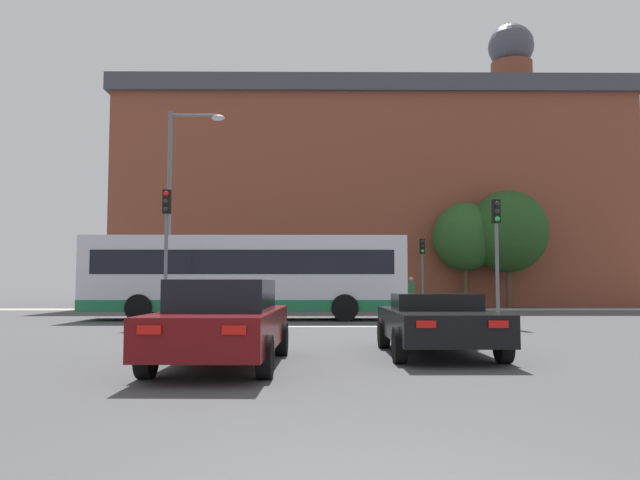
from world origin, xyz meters
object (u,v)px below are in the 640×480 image
Objects in this scene: pedestrian_walking_east at (286,292)px; street_lamp_junction at (178,193)px; traffic_light_far_right at (422,262)px; pedestrian_walking_west at (411,290)px; bus_crossing_lead at (246,275)px; traffic_light_near_left at (166,234)px; pedestrian_waiting at (262,291)px; traffic_light_near_right at (497,241)px; car_saloon_left at (224,321)px; car_roadster_right at (437,322)px.

street_lamp_junction is at bearing 36.54° from pedestrian_walking_east.
traffic_light_far_right is 2.13× the size of pedestrian_walking_west.
bus_crossing_lead is at bearing -134.21° from traffic_light_far_right.
pedestrian_waiting is (2.13, 12.45, -2.04)m from traffic_light_near_left.
pedestrian_walking_east is (3.59, 9.81, -3.85)m from street_lamp_junction.
traffic_light_near_right is 0.53× the size of street_lamp_junction.
pedestrian_walking_west is (6.72, 22.58, 0.29)m from car_saloon_left.
bus_crossing_lead is (-5.06, 11.92, 1.08)m from car_roadster_right.
pedestrian_walking_west is (10.10, 12.64, -1.98)m from traffic_light_near_left.
traffic_light_near_right reaches higher than bus_crossing_lead.
car_saloon_left is at bearing -127.35° from traffic_light_near_right.
traffic_light_near_right is at bearing 24.22° from pedestrian_waiting.
bus_crossing_lead is 7.32× the size of pedestrian_waiting.
traffic_light_far_right is 2.25× the size of pedestrian_waiting.
street_lamp_junction reaches higher than pedestrian_walking_west.
bus_crossing_lead is 2.70× the size of traffic_light_near_left.
pedestrian_walking_east is (1.27, -0.09, -0.05)m from pedestrian_waiting.
car_roadster_right is 20.86m from traffic_light_far_right.
pedestrian_walking_west reaches higher than car_saloon_left.
traffic_light_near_right is (0.41, -12.04, 0.28)m from traffic_light_far_right.
bus_crossing_lead reaches higher than car_saloon_left.
traffic_light_far_right is 1.68m from pedestrian_walking_west.
car_saloon_left is 13.60m from street_lamp_junction.
traffic_light_near_right is 0.93× the size of traffic_light_near_left.
street_lamp_junction is (-0.19, 2.56, 1.75)m from traffic_light_near_left.
bus_crossing_lead is at bearing 60.67° from pedestrian_walking_west.
traffic_light_far_right is at bearing 48.81° from traffic_light_near_left.
pedestrian_waiting is 1.27m from pedestrian_walking_east.
pedestrian_walking_east is (-7.22, 0.23, -1.62)m from traffic_light_far_right.
pedestrian_walking_east is (-3.93, 20.73, 0.29)m from car_roadster_right.
pedestrian_walking_west is at bearing 82.69° from car_roadster_right.
traffic_light_near_left is at bearing 41.25° from pedestrian_walking_east.
traffic_light_near_left is at bearing 131.39° from car_roadster_right.
car_saloon_left is 3.09× the size of pedestrian_walking_east.
car_roadster_right is at bearing -55.48° from street_lamp_junction.
car_roadster_right is 0.35× the size of bus_crossing_lead.
pedestrian_walking_east is (3.40, 12.36, -2.09)m from traffic_light_near_left.
traffic_light_near_left is 2.83× the size of pedestrian_walking_east.
street_lamp_junction is 14.88m from pedestrian_walking_west.
car_roadster_right is at bearing -113.61° from traffic_light_near_right.
bus_crossing_lead is 8.93m from pedestrian_waiting.
traffic_light_near_left is 16.30m from pedestrian_walking_west.
bus_crossing_lead reaches higher than pedestrian_walking_west.
car_saloon_left is 4.25m from car_roadster_right.
bus_crossing_lead is at bearing 96.32° from car_saloon_left.
street_lamp_junction is 10.85m from pedestrian_waiting.
bus_crossing_lead is at bearing 113.19° from car_roadster_right.
car_roadster_right is 1.01× the size of traffic_light_near_right.
car_roadster_right is (3.96, 1.56, -0.12)m from car_saloon_left.
car_saloon_left is at bearing -158.28° from car_roadster_right.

